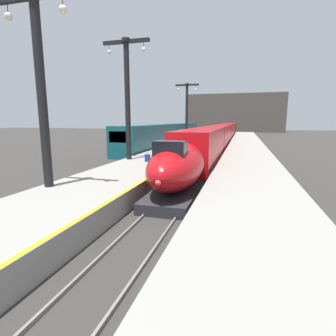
{
  "coord_description": "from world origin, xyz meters",
  "views": [
    {
      "loc": [
        3.44,
        0.2,
        4.36
      ],
      "look_at": [
        -0.38,
        13.76,
        1.8
      ],
      "focal_mm": 28.14,
      "sensor_mm": 36.0,
      "label": 1
    }
  ],
  "objects_px": {
    "station_column_mid": "(40,74)",
    "passenger_near_edge": "(158,150)",
    "highspeed_train_main": "(222,134)",
    "rolling_suitcase": "(147,158)",
    "regional_train_adjacent": "(169,134)",
    "station_column_far": "(127,89)",
    "station_column_distant": "(187,106)"
  },
  "relations": [
    {
      "from": "rolling_suitcase",
      "to": "passenger_near_edge",
      "type": "bearing_deg",
      "value": -11.36
    },
    {
      "from": "regional_train_adjacent",
      "to": "rolling_suitcase",
      "type": "distance_m",
      "value": 22.23
    },
    {
      "from": "regional_train_adjacent",
      "to": "rolling_suitcase",
      "type": "xyz_separation_m",
      "value": [
        4.22,
        -21.82,
        -0.77
      ]
    },
    {
      "from": "highspeed_train_main",
      "to": "regional_train_adjacent",
      "type": "distance_m",
      "value": 10.1
    },
    {
      "from": "highspeed_train_main",
      "to": "regional_train_adjacent",
      "type": "height_order",
      "value": "regional_train_adjacent"
    },
    {
      "from": "station_column_mid",
      "to": "station_column_far",
      "type": "height_order",
      "value": "station_column_far"
    },
    {
      "from": "station_column_mid",
      "to": "passenger_near_edge",
      "type": "distance_m",
      "value": 10.3
    },
    {
      "from": "regional_train_adjacent",
      "to": "station_column_mid",
      "type": "xyz_separation_m",
      "value": [
        2.2,
        -30.81,
        4.38
      ]
    },
    {
      "from": "highspeed_train_main",
      "to": "station_column_mid",
      "type": "distance_m",
      "value": 37.58
    },
    {
      "from": "station_column_distant",
      "to": "rolling_suitcase",
      "type": "distance_m",
      "value": 25.81
    },
    {
      "from": "passenger_near_edge",
      "to": "regional_train_adjacent",
      "type": "bearing_deg",
      "value": 103.17
    },
    {
      "from": "highspeed_train_main",
      "to": "passenger_near_edge",
      "type": "height_order",
      "value": "highspeed_train_main"
    },
    {
      "from": "station_column_mid",
      "to": "passenger_near_edge",
      "type": "bearing_deg",
      "value": 71.48
    },
    {
      "from": "station_column_far",
      "to": "rolling_suitcase",
      "type": "xyz_separation_m",
      "value": [
        2.02,
        -0.9,
        -5.53
      ]
    },
    {
      "from": "regional_train_adjacent",
      "to": "station_column_distant",
      "type": "height_order",
      "value": "station_column_distant"
    },
    {
      "from": "highspeed_train_main",
      "to": "station_column_distant",
      "type": "relative_size",
      "value": 8.07
    },
    {
      "from": "highspeed_train_main",
      "to": "rolling_suitcase",
      "type": "bearing_deg",
      "value": -97.93
    },
    {
      "from": "station_column_mid",
      "to": "rolling_suitcase",
      "type": "bearing_deg",
      "value": 77.33
    },
    {
      "from": "highspeed_train_main",
      "to": "rolling_suitcase",
      "type": "xyz_separation_m",
      "value": [
        -3.88,
        -27.85,
        -0.62
      ]
    },
    {
      "from": "rolling_suitcase",
      "to": "regional_train_adjacent",
      "type": "bearing_deg",
      "value": 100.95
    },
    {
      "from": "station_column_mid",
      "to": "highspeed_train_main",
      "type": "bearing_deg",
      "value": 80.9
    },
    {
      "from": "highspeed_train_main",
      "to": "passenger_near_edge",
      "type": "distance_m",
      "value": 28.19
    },
    {
      "from": "regional_train_adjacent",
      "to": "station_column_distant",
      "type": "distance_m",
      "value": 6.07
    },
    {
      "from": "station_column_far",
      "to": "rolling_suitcase",
      "type": "bearing_deg",
      "value": -23.96
    },
    {
      "from": "highspeed_train_main",
      "to": "station_column_distant",
      "type": "height_order",
      "value": "station_column_distant"
    },
    {
      "from": "regional_train_adjacent",
      "to": "station_column_far",
      "type": "distance_m",
      "value": 21.56
    },
    {
      "from": "highspeed_train_main",
      "to": "regional_train_adjacent",
      "type": "bearing_deg",
      "value": -143.32
    },
    {
      "from": "station_column_distant",
      "to": "rolling_suitcase",
      "type": "bearing_deg",
      "value": -85.41
    },
    {
      "from": "station_column_mid",
      "to": "station_column_distant",
      "type": "bearing_deg",
      "value": 90.0
    },
    {
      "from": "regional_train_adjacent",
      "to": "station_column_far",
      "type": "bearing_deg",
      "value": -84.0
    },
    {
      "from": "passenger_near_edge",
      "to": "station_column_mid",
      "type": "bearing_deg",
      "value": -108.52
    },
    {
      "from": "station_column_far",
      "to": "highspeed_train_main",
      "type": "bearing_deg",
      "value": 77.65
    }
  ]
}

